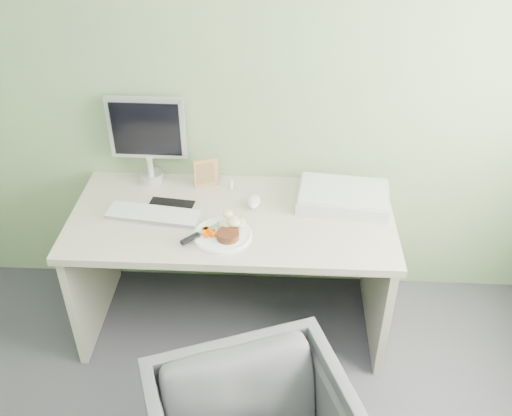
{
  "coord_description": "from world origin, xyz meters",
  "views": [
    {
      "loc": [
        0.24,
        -0.65,
        2.38
      ],
      "look_at": [
        0.13,
        1.5,
        0.87
      ],
      "focal_mm": 40.0,
      "sensor_mm": 36.0,
      "label": 1
    }
  ],
  "objects_px": {
    "desk": "(233,244)",
    "scanner": "(343,198)",
    "monitor": "(147,135)",
    "plate": "(223,235)"
  },
  "relations": [
    {
      "from": "scanner",
      "to": "monitor",
      "type": "relative_size",
      "value": 0.95
    },
    {
      "from": "desk",
      "to": "monitor",
      "type": "distance_m",
      "value": 0.71
    },
    {
      "from": "desk",
      "to": "scanner",
      "type": "height_order",
      "value": "scanner"
    },
    {
      "from": "scanner",
      "to": "monitor",
      "type": "xyz_separation_m",
      "value": [
        -1.01,
        0.18,
        0.23
      ]
    },
    {
      "from": "desk",
      "to": "plate",
      "type": "xyz_separation_m",
      "value": [
        -0.03,
        -0.17,
        0.19
      ]
    },
    {
      "from": "plate",
      "to": "scanner",
      "type": "distance_m",
      "value": 0.66
    },
    {
      "from": "scanner",
      "to": "monitor",
      "type": "bearing_deg",
      "value": 176.81
    },
    {
      "from": "plate",
      "to": "monitor",
      "type": "relative_size",
      "value": 0.58
    },
    {
      "from": "desk",
      "to": "plate",
      "type": "height_order",
      "value": "plate"
    },
    {
      "from": "desk",
      "to": "scanner",
      "type": "relative_size",
      "value": 3.54
    }
  ]
}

